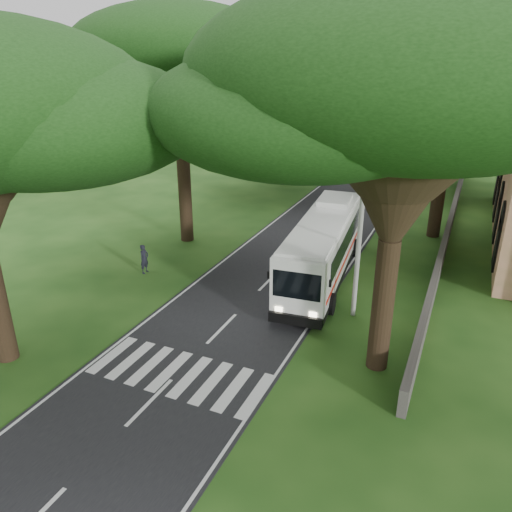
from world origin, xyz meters
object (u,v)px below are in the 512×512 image
distant_car_b (370,147)px  distant_car_c (407,142)px  pole_far (439,128)px  distant_car_a (360,157)px  pole_mid (415,161)px  pedestrian (144,259)px  pole_near (359,238)px  coach_bus (323,246)px

distant_car_b → distant_car_c: size_ratio=1.02×
pole_far → distant_car_a: size_ratio=2.17×
pole_mid → distant_car_a: (-8.32, 17.11, -3.52)m
pole_far → pedestrian: (-12.86, -39.97, -3.28)m
pole_near → coach_bus: bearing=126.8°
pole_near → pole_far: size_ratio=1.00×
distant_car_c → pedestrian: bearing=74.3°
pole_far → distant_car_c: 11.86m
coach_bus → pedestrian: coach_bus is taller
pole_mid → pedestrian: bearing=-122.8°
pole_far → coach_bus: bearing=-94.4°
distant_car_b → pole_far: bearing=-30.4°
distant_car_b → coach_bus: bearing=-86.9°
pole_near → distant_car_b: 44.99m
pole_near → distant_car_c: size_ratio=1.80×
pole_mid → pole_far: (0.00, 20.00, 0.00)m
pole_near → pole_mid: same height
pole_near → pole_mid: 20.00m
distant_car_b → pedestrian: (-4.36, -44.02, 0.12)m
distant_car_a → distant_car_b: (-0.18, 6.94, 0.12)m
distant_car_c → pedestrian: (-8.16, -50.28, 0.23)m
distant_car_a → distant_car_c: bearing=-88.1°
pole_near → pedestrian: (-12.86, 0.03, -3.28)m
coach_bus → pole_far: bearing=80.2°
pole_far → pedestrian: pole_far is taller
distant_car_a → distant_car_c: size_ratio=0.83×
pole_mid → distant_car_b: 25.73m
pole_near → pole_far: bearing=90.0°
distant_car_b → distant_car_c: (3.80, 6.26, -0.10)m
pole_near → pedestrian: 13.27m
pole_mid → distant_car_a: 19.35m
pole_far → distant_car_a: 9.49m
pedestrian → pole_near: bearing=-86.6°
coach_bus → distant_car_b: 40.72m
pole_far → distant_car_a: (-8.32, -2.89, -3.52)m
coach_bus → pedestrian: 10.78m
pole_near → distant_car_b: size_ratio=1.76×
pole_near → pole_far: (0.00, 40.00, 0.00)m
pole_far → distant_car_b: pole_far is taller
pole_near → pole_mid: size_ratio=1.00×
distant_car_a → distant_car_c: (3.62, 13.20, 0.02)m
pedestrian → pole_far: bearing=-14.3°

